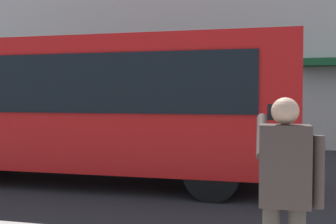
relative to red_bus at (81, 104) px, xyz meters
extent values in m
plane|color=#2B2B2D|center=(-3.71, -0.16, -1.68)|extent=(60.00, 60.00, 0.00)
cube|color=red|center=(-0.02, -0.01, 0.02)|extent=(9.00, 2.50, 2.60)
cube|color=black|center=(-0.02, 1.25, 0.42)|extent=(7.60, 0.06, 1.10)
cylinder|color=black|center=(-3.02, -1.11, -1.18)|extent=(1.00, 0.28, 1.00)
cylinder|color=black|center=(-3.02, 1.09, -1.18)|extent=(1.00, 0.28, 1.00)
cube|color=#473833|center=(-4.07, 4.77, -0.38)|extent=(0.40, 0.24, 0.66)
sphere|color=#D8A884|center=(-4.07, 4.77, 0.06)|extent=(0.22, 0.22, 0.22)
cylinder|color=#473833|center=(-4.33, 4.77, -0.42)|extent=(0.09, 0.09, 0.58)
cylinder|color=#473833|center=(-3.89, 4.61, -0.16)|extent=(0.09, 0.48, 0.37)
cube|color=black|center=(-3.97, 4.47, 0.04)|extent=(0.07, 0.01, 0.14)
camera|label=1|loc=(-3.89, 8.11, 0.17)|focal=42.93mm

